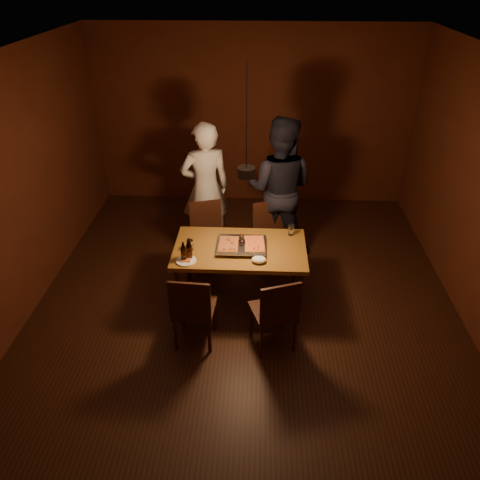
{
  "coord_description": "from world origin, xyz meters",
  "views": [
    {
      "loc": [
        0.14,
        -4.3,
        3.57
      ],
      "look_at": [
        -0.07,
        0.19,
        0.85
      ],
      "focal_mm": 35.0,
      "sensor_mm": 36.0,
      "label": 1
    }
  ],
  "objects_px": {
    "beer_bottle_b": "(189,249)",
    "plate_slice": "(186,261)",
    "pendant_lamp": "(246,171)",
    "chair_far_right": "(270,230)",
    "chair_near_left": "(193,305)",
    "beer_bottle_a": "(183,252)",
    "pizza_tray": "(242,246)",
    "diner_white": "(206,188)",
    "dining_table": "(240,253)",
    "diner_dark": "(279,188)",
    "chair_far_left": "(207,229)",
    "chair_near_right": "(276,309)"
  },
  "relations": [
    {
      "from": "beer_bottle_a",
      "to": "diner_white",
      "type": "height_order",
      "value": "diner_white"
    },
    {
      "from": "diner_dark",
      "to": "beer_bottle_a",
      "type": "bearing_deg",
      "value": 67.71
    },
    {
      "from": "pizza_tray",
      "to": "beer_bottle_b",
      "type": "distance_m",
      "value": 0.62
    },
    {
      "from": "chair_near_right",
      "to": "pendant_lamp",
      "type": "height_order",
      "value": "pendant_lamp"
    },
    {
      "from": "diner_white",
      "to": "beer_bottle_b",
      "type": "bearing_deg",
      "value": 71.2
    },
    {
      "from": "dining_table",
      "to": "plate_slice",
      "type": "distance_m",
      "value": 0.65
    },
    {
      "from": "chair_far_right",
      "to": "chair_near_right",
      "type": "bearing_deg",
      "value": 72.54
    },
    {
      "from": "chair_far_right",
      "to": "beer_bottle_a",
      "type": "distance_m",
      "value": 1.49
    },
    {
      "from": "diner_white",
      "to": "dining_table",
      "type": "bearing_deg",
      "value": 95.02
    },
    {
      "from": "chair_far_left",
      "to": "beer_bottle_b",
      "type": "xyz_separation_m",
      "value": [
        -0.08,
        -1.02,
        0.34
      ]
    },
    {
      "from": "chair_near_right",
      "to": "pizza_tray",
      "type": "height_order",
      "value": "chair_near_right"
    },
    {
      "from": "plate_slice",
      "to": "pendant_lamp",
      "type": "xyz_separation_m",
      "value": [
        0.64,
        0.12,
        1.0
      ]
    },
    {
      "from": "diner_white",
      "to": "pendant_lamp",
      "type": "distance_m",
      "value": 1.75
    },
    {
      "from": "chair_near_right",
      "to": "beer_bottle_b",
      "type": "height_order",
      "value": "beer_bottle_b"
    },
    {
      "from": "chair_far_left",
      "to": "beer_bottle_b",
      "type": "bearing_deg",
      "value": 69.33
    },
    {
      "from": "pendant_lamp",
      "to": "plate_slice",
      "type": "bearing_deg",
      "value": -169.07
    },
    {
      "from": "chair_near_left",
      "to": "beer_bottle_a",
      "type": "xyz_separation_m",
      "value": [
        -0.15,
        0.49,
        0.33
      ]
    },
    {
      "from": "diner_white",
      "to": "diner_dark",
      "type": "distance_m",
      "value": 0.99
    },
    {
      "from": "beer_bottle_a",
      "to": "diner_dark",
      "type": "distance_m",
      "value": 1.8
    },
    {
      "from": "pendant_lamp",
      "to": "beer_bottle_b",
      "type": "bearing_deg",
      "value": -174.07
    },
    {
      "from": "diner_white",
      "to": "pendant_lamp",
      "type": "bearing_deg",
      "value": 94.67
    },
    {
      "from": "chair_far_right",
      "to": "chair_near_left",
      "type": "bearing_deg",
      "value": 43.91
    },
    {
      "from": "dining_table",
      "to": "diner_white",
      "type": "distance_m",
      "value": 1.35
    },
    {
      "from": "chair_near_right",
      "to": "pendant_lamp",
      "type": "distance_m",
      "value": 1.41
    },
    {
      "from": "chair_near_left",
      "to": "chair_near_right",
      "type": "bearing_deg",
      "value": 3.12
    },
    {
      "from": "chair_near_right",
      "to": "beer_bottle_b",
      "type": "distance_m",
      "value": 1.14
    },
    {
      "from": "dining_table",
      "to": "beer_bottle_b",
      "type": "height_order",
      "value": "beer_bottle_b"
    },
    {
      "from": "dining_table",
      "to": "chair_far_left",
      "type": "relative_size",
      "value": 2.88
    },
    {
      "from": "chair_near_left",
      "to": "beer_bottle_a",
      "type": "relative_size",
      "value": 2.07
    },
    {
      "from": "chair_far_left",
      "to": "diner_dark",
      "type": "bearing_deg",
      "value": -173.76
    },
    {
      "from": "diner_white",
      "to": "chair_near_right",
      "type": "bearing_deg",
      "value": 96.49
    },
    {
      "from": "diner_white",
      "to": "chair_near_left",
      "type": "bearing_deg",
      "value": 74.01
    },
    {
      "from": "beer_bottle_b",
      "to": "plate_slice",
      "type": "xyz_separation_m",
      "value": [
        -0.03,
        -0.06,
        -0.12
      ]
    },
    {
      "from": "chair_near_right",
      "to": "beer_bottle_b",
      "type": "bearing_deg",
      "value": 130.37
    },
    {
      "from": "chair_far_left",
      "to": "pendant_lamp",
      "type": "height_order",
      "value": "pendant_lamp"
    },
    {
      "from": "chair_near_left",
      "to": "pizza_tray",
      "type": "xyz_separation_m",
      "value": [
        0.46,
        0.78,
        0.24
      ]
    },
    {
      "from": "chair_far_left",
      "to": "diner_white",
      "type": "bearing_deg",
      "value": -99.02
    },
    {
      "from": "dining_table",
      "to": "plate_slice",
      "type": "height_order",
      "value": "plate_slice"
    },
    {
      "from": "diner_white",
      "to": "pizza_tray",
      "type": "bearing_deg",
      "value": 95.56
    },
    {
      "from": "pizza_tray",
      "to": "plate_slice",
      "type": "xyz_separation_m",
      "value": [
        -0.59,
        -0.3,
        -0.01
      ]
    },
    {
      "from": "chair_near_right",
      "to": "diner_white",
      "type": "height_order",
      "value": "diner_white"
    },
    {
      "from": "pizza_tray",
      "to": "beer_bottle_a",
      "type": "xyz_separation_m",
      "value": [
        -0.61,
        -0.29,
        0.09
      ]
    },
    {
      "from": "chair_far_right",
      "to": "beer_bottle_b",
      "type": "distance_m",
      "value": 1.42
    },
    {
      "from": "chair_near_right",
      "to": "beer_bottle_a",
      "type": "bearing_deg",
      "value": 133.93
    },
    {
      "from": "pizza_tray",
      "to": "plate_slice",
      "type": "bearing_deg",
      "value": -150.34
    },
    {
      "from": "plate_slice",
      "to": "pendant_lamp",
      "type": "distance_m",
      "value": 1.19
    },
    {
      "from": "diner_dark",
      "to": "chair_far_right",
      "type": "bearing_deg",
      "value": 87.81
    },
    {
      "from": "pendant_lamp",
      "to": "beer_bottle_a",
      "type": "bearing_deg",
      "value": -170.45
    },
    {
      "from": "chair_far_right",
      "to": "beer_bottle_b",
      "type": "bearing_deg",
      "value": 30.19
    },
    {
      "from": "diner_dark",
      "to": "pendant_lamp",
      "type": "relative_size",
      "value": 1.75
    }
  ]
}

